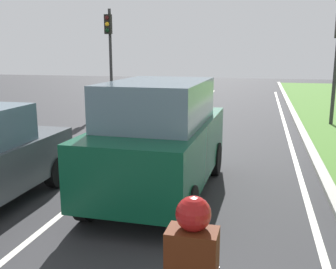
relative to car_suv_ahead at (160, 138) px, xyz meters
name	(u,v)px	position (x,y,z in m)	size (l,w,h in m)	color
ground_plane	(178,137)	(-0.76, 5.33, -1.17)	(60.00, 60.00, 0.00)	#2D2D30
lane_line_center	(158,136)	(-1.46, 5.33, -1.16)	(0.12, 32.00, 0.01)	silver
lane_line_right_edge	(290,143)	(2.84, 5.33, -1.16)	(0.12, 32.00, 0.01)	silver
curb_right	(307,142)	(3.34, 5.33, -1.11)	(0.24, 48.00, 0.12)	#9E9B93
car_suv_ahead	(160,138)	(0.00, 0.00, 0.00)	(2.05, 4.54, 2.28)	#0C472D
rider_person	(193,262)	(1.42, -4.46, 0.02)	(0.50, 0.40, 1.16)	#4C1E0C
traffic_light_overhead_left	(109,42)	(-5.34, 10.94, 2.06)	(0.32, 0.50, 4.79)	#2D2D2D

